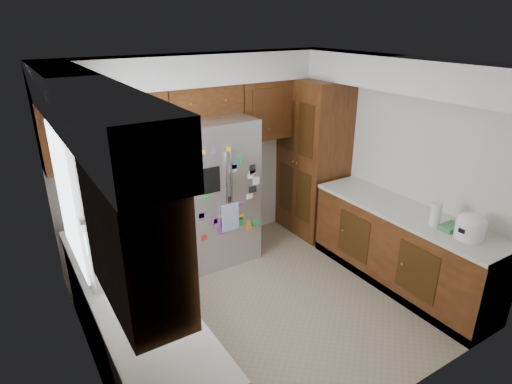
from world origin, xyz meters
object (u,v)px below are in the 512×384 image
Objects in this scene: pantry at (313,158)px; fridge at (214,191)px; rice_cooker at (471,226)px; paper_towel at (436,215)px.

pantry is 1.19× the size of fridge.
rice_cooker is at bearing -90.01° from pantry.
fridge is at bearing 124.88° from paper_towel.
pantry reaches higher than paper_towel.
rice_cooker reaches higher than paper_towel.
paper_towel is (1.44, -2.07, 0.14)m from fridge.
rice_cooker is 0.35m from paper_towel.
fridge is 2.84m from rice_cooker.
paper_towel is (-0.06, -2.01, -0.03)m from pantry.
pantry is 2.02m from paper_towel.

